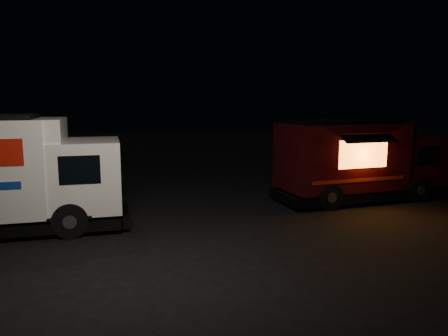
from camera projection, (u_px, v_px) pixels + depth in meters
ground at (161, 232)px, 12.78m from camera, size 80.00×80.00×0.00m
red_truck at (360, 160)px, 16.77m from camera, size 6.98×3.68×3.09m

